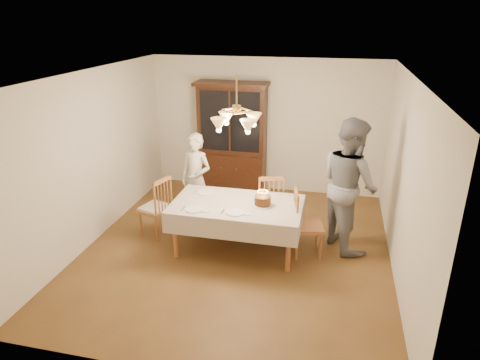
% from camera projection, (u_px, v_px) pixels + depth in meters
% --- Properties ---
extents(ground, '(5.00, 5.00, 0.00)m').
position_uv_depth(ground, '(237.00, 249.00, 6.52)').
color(ground, brown).
rests_on(ground, ground).
extents(room_shell, '(5.00, 5.00, 5.00)m').
position_uv_depth(room_shell, '(237.00, 150.00, 5.94)').
color(room_shell, white).
rests_on(room_shell, ground).
extents(dining_table, '(1.90, 1.10, 0.76)m').
position_uv_depth(dining_table, '(237.00, 208.00, 6.27)').
color(dining_table, '#9A562C').
rests_on(dining_table, ground).
extents(china_hutch, '(1.38, 0.54, 2.16)m').
position_uv_depth(china_hutch, '(232.00, 140.00, 8.31)').
color(china_hutch, black).
rests_on(china_hutch, ground).
extents(chair_far_side, '(0.53, 0.52, 1.00)m').
position_uv_depth(chair_far_side, '(270.00, 205.00, 6.94)').
color(chair_far_side, '#9A562C').
rests_on(chair_far_side, ground).
extents(chair_left_end, '(0.53, 0.55, 1.00)m').
position_uv_depth(chair_left_end, '(155.00, 209.00, 6.78)').
color(chair_left_end, '#9A562C').
rests_on(chair_left_end, ground).
extents(chair_right_end, '(0.50, 0.51, 1.00)m').
position_uv_depth(chair_right_end, '(307.00, 226.00, 6.24)').
color(chair_right_end, '#9A562C').
rests_on(chair_right_end, ground).
extents(elderly_woman, '(0.65, 0.52, 1.54)m').
position_uv_depth(elderly_woman, '(196.00, 179.00, 7.12)').
color(elderly_woman, beige).
rests_on(elderly_woman, ground).
extents(adult_in_grey, '(1.14, 1.22, 2.00)m').
position_uv_depth(adult_in_grey, '(349.00, 184.00, 6.29)').
color(adult_in_grey, slate).
rests_on(adult_in_grey, ground).
extents(birthday_cake, '(0.30, 0.30, 0.22)m').
position_uv_depth(birthday_cake, '(263.00, 201.00, 6.15)').
color(birthday_cake, white).
rests_on(birthday_cake, dining_table).
extents(place_setting_near_left, '(0.39, 0.25, 0.02)m').
position_uv_depth(place_setting_near_left, '(195.00, 210.00, 6.03)').
color(place_setting_near_left, white).
rests_on(place_setting_near_left, dining_table).
extents(place_setting_near_right, '(0.42, 0.27, 0.02)m').
position_uv_depth(place_setting_near_right, '(236.00, 212.00, 5.95)').
color(place_setting_near_right, white).
rests_on(place_setting_near_right, dining_table).
extents(place_setting_far_left, '(0.42, 0.27, 0.02)m').
position_uv_depth(place_setting_far_left, '(207.00, 192.00, 6.60)').
color(place_setting_far_left, white).
rests_on(place_setting_far_left, dining_table).
extents(chandelier, '(0.62, 0.62, 0.73)m').
position_uv_depth(chandelier, '(237.00, 122.00, 5.79)').
color(chandelier, '#BF8C3F').
rests_on(chandelier, ground).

